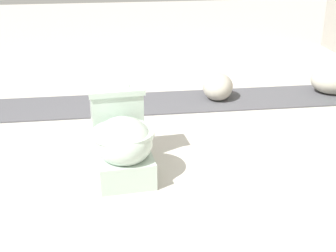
{
  "coord_description": "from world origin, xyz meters",
  "views": [
    {
      "loc": [
        2.79,
        -0.06,
        1.5
      ],
      "look_at": [
        0.07,
        0.31,
        0.3
      ],
      "focal_mm": 50.0,
      "sensor_mm": 36.0,
      "label": 1
    }
  ],
  "objects": [
    {
      "name": "ground_plane",
      "position": [
        0.0,
        0.0,
        0.0
      ],
      "size": [
        14.0,
        14.0,
        0.0
      ],
      "primitive_type": "plane",
      "color": "#B7B2A8"
    },
    {
      "name": "boulder_near",
      "position": [
        -1.17,
        2.06,
        0.13
      ],
      "size": [
        0.42,
        0.48,
        0.26
      ],
      "primitive_type": "ellipsoid",
      "rotation": [
        0.0,
        0.0,
        1.37
      ],
      "color": "#ADA899",
      "rests_on": "ground"
    },
    {
      "name": "toilet",
      "position": [
        0.07,
        0.01,
        0.22
      ],
      "size": [
        0.66,
        0.43,
        0.52
      ],
      "rotation": [
        0.0,
        0.0,
        0.09
      ],
      "color": "#B2C6B7",
      "rests_on": "ground"
    },
    {
      "name": "boulder_far",
      "position": [
        -1.16,
        0.94,
        0.12
      ],
      "size": [
        0.39,
        0.36,
        0.24
      ],
      "primitive_type": "ellipsoid",
      "rotation": [
        0.0,
        0.0,
        2.82
      ],
      "color": "#ADA899",
      "rests_on": "ground"
    },
    {
      "name": "gravel_strip",
      "position": [
        -1.13,
        0.5,
        0.01
      ],
      "size": [
        0.56,
        8.0,
        0.01
      ],
      "primitive_type": "cube",
      "color": "#4C4C51",
      "rests_on": "ground"
    }
  ]
}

